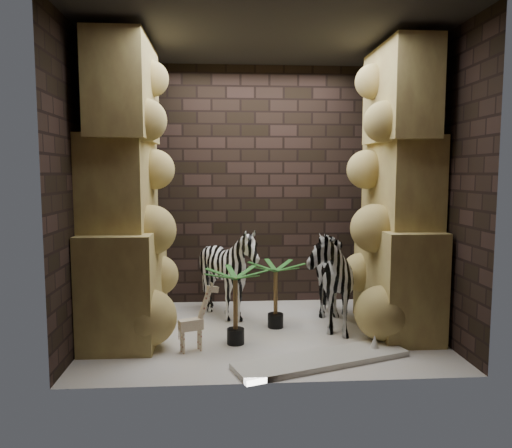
{
  "coord_description": "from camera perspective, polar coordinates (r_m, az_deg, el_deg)",
  "views": [
    {
      "loc": [
        -0.41,
        -4.95,
        1.66
      ],
      "look_at": [
        -0.06,
        0.15,
        1.13
      ],
      "focal_mm": 34.22,
      "sensor_mm": 36.0,
      "label": 1
    }
  ],
  "objects": [
    {
      "name": "surfboard",
      "position": [
        4.5,
        7.74,
        -15.43
      ],
      "size": [
        1.64,
        0.91,
        0.05
      ],
      "primitive_type": "cube",
      "rotation": [
        0.0,
        0.0,
        0.34
      ],
      "color": "silver",
      "rests_on": "floor"
    },
    {
      "name": "palm_back",
      "position": [
        4.8,
        -2.41,
        -9.56
      ],
      "size": [
        0.36,
        0.36,
        0.75
      ],
      "primitive_type": null,
      "color": "#2B6A26",
      "rests_on": "floor"
    },
    {
      "name": "rock_pillar_right",
      "position": [
        5.28,
        16.41,
        3.97
      ],
      "size": [
        0.58,
        1.25,
        3.0
      ],
      "primitive_type": null,
      "color": "tan",
      "rests_on": "floor"
    },
    {
      "name": "rock_pillar_left",
      "position": [
        5.05,
        -15.25,
        3.93
      ],
      "size": [
        0.68,
        1.3,
        3.0
      ],
      "primitive_type": null,
      "color": "tan",
      "rests_on": "floor"
    },
    {
      "name": "floor",
      "position": [
        5.24,
        0.8,
        -12.52
      ],
      "size": [
        3.5,
        3.5,
        0.0
      ],
      "primitive_type": "plane",
      "color": "silver",
      "rests_on": "ground"
    },
    {
      "name": "zebra_right",
      "position": [
        5.33,
        7.96,
        -5.08
      ],
      "size": [
        0.6,
        1.09,
        1.29
      ],
      "primitive_type": "imported",
      "rotation": [
        0.0,
        0.0,
        -0.01
      ],
      "color": "white",
      "rests_on": "floor"
    },
    {
      "name": "wall_left",
      "position": [
        5.13,
        -19.09,
        3.84
      ],
      "size": [
        0.0,
        3.0,
        3.0
      ],
      "primitive_type": "plane",
      "rotation": [
        1.57,
        0.0,
        1.57
      ],
      "color": "black",
      "rests_on": "ground"
    },
    {
      "name": "wall_front",
      "position": [
        3.73,
        2.39,
        3.47
      ],
      "size": [
        3.5,
        0.0,
        3.5
      ],
      "primitive_type": "plane",
      "rotation": [
        -1.57,
        0.0,
        0.0
      ],
      "color": "black",
      "rests_on": "ground"
    },
    {
      "name": "wall_back",
      "position": [
        6.22,
        -0.12,
        4.48
      ],
      "size": [
        3.5,
        0.0,
        3.5
      ],
      "primitive_type": "plane",
      "rotation": [
        1.57,
        0.0,
        0.0
      ],
      "color": "black",
      "rests_on": "ground"
    },
    {
      "name": "ceiling",
      "position": [
        5.15,
        0.85,
        21.05
      ],
      "size": [
        3.5,
        3.5,
        0.0
      ],
      "primitive_type": "plane",
      "rotation": [
        3.14,
        0.0,
        0.0
      ],
      "color": "#2C2928",
      "rests_on": "ground"
    },
    {
      "name": "palm_front",
      "position": [
        5.3,
        2.31,
        -8.24
      ],
      "size": [
        0.36,
        0.36,
        0.72
      ],
      "primitive_type": null,
      "color": "#2B6A26",
      "rests_on": "floor"
    },
    {
      "name": "giraffe_toy",
      "position": [
        4.66,
        -7.63,
        -10.77
      ],
      "size": [
        0.35,
        0.23,
        0.65
      ],
      "primitive_type": null,
      "rotation": [
        0.0,
        0.0,
        0.39
      ],
      "color": "#F6E3BC",
      "rests_on": "floor"
    },
    {
      "name": "zebra_left",
      "position": [
        5.58,
        -3.23,
        -6.2
      ],
      "size": [
        1.09,
        1.24,
        0.97
      ],
      "primitive_type": "imported",
      "rotation": [
        0.0,
        0.0,
        -0.23
      ],
      "color": "white",
      "rests_on": "floor"
    },
    {
      "name": "wall_right",
      "position": [
        5.4,
        19.7,
        3.91
      ],
      "size": [
        0.0,
        3.0,
        3.0
      ],
      "primitive_type": "plane",
      "rotation": [
        1.57,
        0.0,
        -1.57
      ],
      "color": "black",
      "rests_on": "ground"
    }
  ]
}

